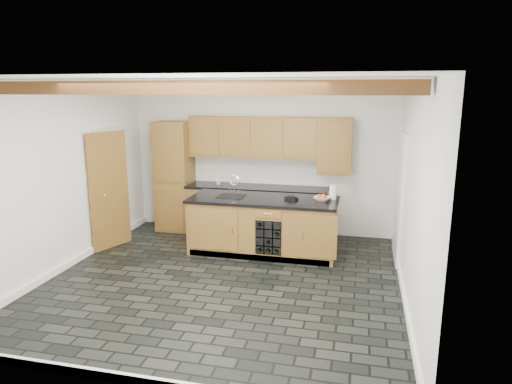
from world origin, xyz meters
The scene contains 10 objects.
ground centered at (0.00, 0.00, 0.00)m, with size 5.00×5.00×0.00m, color black.
room_shell centered at (-0.09, 0.53, 1.53)m, with size 5.01×5.00×5.00m.
back_cabinetry centered at (-0.38, 2.24, 0.98)m, with size 3.65×0.62×2.20m.
island centered at (0.31, 1.28, 0.46)m, with size 2.48×0.96×0.93m.
faucet centered at (-0.25, 1.33, 0.96)m, with size 0.45×0.40×0.34m.
kitchen_scale centered at (0.76, 1.31, 0.96)m, with size 0.23×0.18×0.06m.
fruit_bowl centered at (1.26, 1.34, 0.96)m, with size 0.26×0.26×0.06m, color white.
fruit_cluster centered at (1.26, 1.34, 1.00)m, with size 0.16×0.17×0.07m.
paper_towel centered at (1.42, 1.47, 1.05)m, with size 0.11×0.11×0.24m, color white.
mug centered at (-0.77, 2.20, 0.98)m, with size 0.10×0.10×0.09m, color white.
Camera 1 is at (1.86, -5.87, 2.67)m, focal length 32.00 mm.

